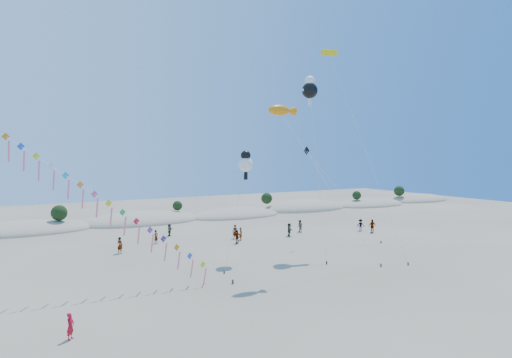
# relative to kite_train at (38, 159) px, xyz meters

# --- Properties ---
(ground) EXTENTS (160.00, 160.00, 0.00)m
(ground) POSITION_rel_kite_train_xyz_m (15.60, -13.91, -10.31)
(ground) COLOR #817159
(ground) RESTS_ON ground
(dune_ridge) EXTENTS (145.30, 11.49, 5.57)m
(dune_ridge) POSITION_rel_kite_train_xyz_m (16.66, 31.23, -10.20)
(dune_ridge) COLOR gray
(dune_ridge) RESTS_ON ground
(kite_train) EXTENTS (26.32, 9.52, 20.05)m
(kite_train) POSITION_rel_kite_train_xyz_m (0.00, 0.00, 0.00)
(kite_train) COLOR #3F2D1E
(kite_train) RESTS_ON ground
(fish_kite) EXTENTS (10.26, 4.34, 15.17)m
(fish_kite) POSITION_rel_kite_train_xyz_m (19.79, -3.21, 4.32)
(fish_kite) COLOR #3F2D1E
(fish_kite) RESTS_ON ground
(cartoon_kite_low) EXTENTS (5.39, 5.30, 11.09)m
(cartoon_kite_low) POSITION_rel_kite_train_xyz_m (19.11, 2.63, -0.48)
(cartoon_kite_low) COLOR #3F2D1E
(cartoon_kite_low) RESTS_ON ground
(cartoon_kite_high) EXTENTS (4.12, 8.04, 19.54)m
(cartoon_kite_high) POSITION_rel_kite_train_xyz_m (27.69, 3.34, 7.78)
(cartoon_kite_high) COLOR #3F2D1E
(cartoon_kite_high) RESTS_ON ground
(parafoil_kite) EXTENTS (2.05, 12.78, 23.10)m
(parafoil_kite) POSITION_rel_kite_train_xyz_m (31.24, 4.01, 11.74)
(parafoil_kite) COLOR #3F2D1E
(parafoil_kite) RESTS_ON ground
(dark_kite) EXTENTS (8.09, 5.12, 11.68)m
(dark_kite) POSITION_rel_kite_train_xyz_m (31.03, 4.58, -1.97)
(dark_kite) COLOR #3F2D1E
(dark_kite) RESTS_ON ground
(flyer_foreground) EXTENTS (0.62, 0.67, 1.55)m
(flyer_foreground) POSITION_rel_kite_train_xyz_m (1.03, -9.95, -9.54)
(flyer_foreground) COLOR red
(flyer_foreground) RESTS_ON ground
(beachgoers) EXTENTS (33.60, 12.34, 1.85)m
(beachgoers) POSITION_rel_kite_train_xyz_m (27.04, 11.01, -9.46)
(beachgoers) COLOR slate
(beachgoers) RESTS_ON ground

